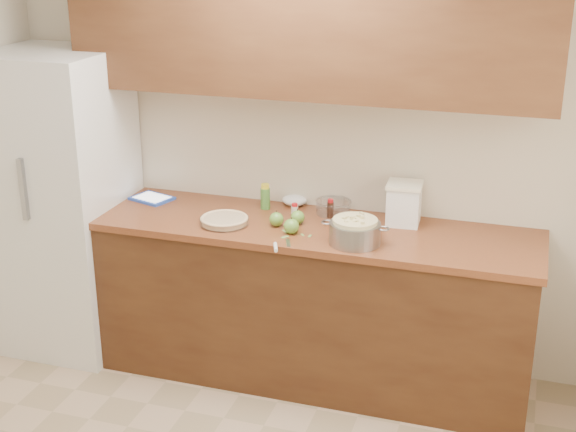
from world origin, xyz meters
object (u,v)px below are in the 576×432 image
(colander, at_px, (355,232))
(tablet, at_px, (152,198))
(flour_canister, at_px, (404,203))
(pie, at_px, (224,220))

(colander, xyz_separation_m, tablet, (-1.31, 0.30, -0.06))
(flour_canister, bearing_deg, tablet, -177.82)
(pie, relative_size, flour_canister, 1.17)
(colander, bearing_deg, tablet, 166.86)
(colander, height_order, flour_canister, flour_canister)
(colander, height_order, tablet, colander)
(colander, relative_size, flour_canister, 1.54)
(flour_canister, relative_size, tablet, 0.85)
(tablet, bearing_deg, flour_canister, 19.86)
(flour_canister, distance_m, tablet, 1.50)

